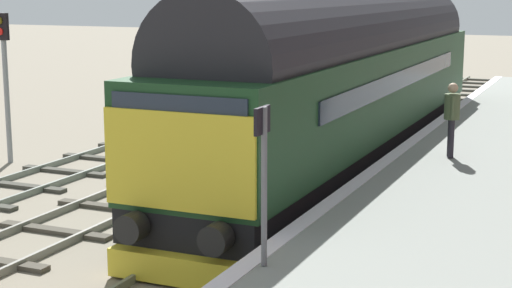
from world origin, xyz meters
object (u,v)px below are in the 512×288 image
object	(u,v)px
platform_number_sign	(263,163)
signal_post_far	(5,70)
waiting_passenger	(452,113)
diesel_locomotive	(349,76)

from	to	relation	value
platform_number_sign	signal_post_far	bearing A→B (deg)	144.90
platform_number_sign	waiting_passenger	distance (m)	8.28
signal_post_far	platform_number_sign	bearing A→B (deg)	-35.10
diesel_locomotive	waiting_passenger	distance (m)	3.56
diesel_locomotive	waiting_passenger	bearing A→B (deg)	-33.26
diesel_locomotive	signal_post_far	xyz separation A→B (m)	(-8.74, -2.61, 0.05)
platform_number_sign	waiting_passenger	size ratio (longest dim) A/B	1.32
signal_post_far	platform_number_sign	world-z (taller)	signal_post_far
signal_post_far	waiting_passenger	distance (m)	11.72
platform_number_sign	diesel_locomotive	bearing A→B (deg)	101.02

